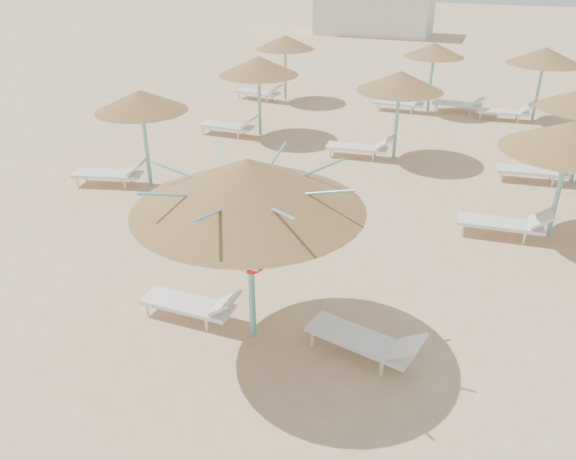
% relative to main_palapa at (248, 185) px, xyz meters
% --- Properties ---
extents(ground, '(120.00, 120.00, 0.00)m').
position_rel_main_palapa_xyz_m(ground, '(0.31, 0.15, -2.83)').
color(ground, '#D7B483').
rests_on(ground, ground).
extents(main_palapa, '(3.63, 3.63, 3.25)m').
position_rel_main_palapa_xyz_m(main_palapa, '(0.00, 0.00, 0.00)').
color(main_palapa, '#72C5BD').
rests_on(main_palapa, ground).
extents(lounger_main_a, '(1.85, 0.58, 0.67)m').
position_rel_main_palapa_xyz_m(lounger_main_a, '(-1.19, 0.07, -2.51)').
color(lounger_main_a, white).
rests_on(lounger_main_a, ground).
extents(lounger_main_b, '(2.02, 1.04, 0.71)m').
position_rel_main_palapa_xyz_m(lounger_main_b, '(1.97, 0.11, -2.49)').
color(lounger_main_b, white).
rests_on(lounger_main_b, ground).
extents(palapa_field, '(20.68, 13.85, 2.72)m').
position_rel_main_palapa_xyz_m(palapa_field, '(2.45, 10.03, -0.52)').
color(palapa_field, '#72C5BD').
rests_on(palapa_field, ground).
extents(service_hut, '(8.40, 4.40, 3.25)m').
position_rel_main_palapa_xyz_m(service_hut, '(-5.69, 35.15, -1.19)').
color(service_hut, silver).
rests_on(service_hut, ground).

